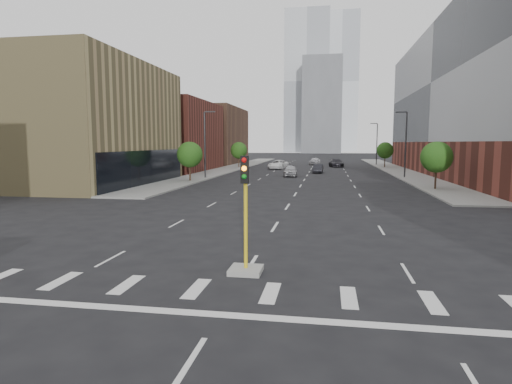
% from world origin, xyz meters
% --- Properties ---
extents(sidewalk_left_far, '(5.00, 92.00, 0.15)m').
position_xyz_m(sidewalk_left_far, '(-15.00, 74.00, 0.07)').
color(sidewalk_left_far, gray).
rests_on(sidewalk_left_far, ground).
extents(sidewalk_right_far, '(5.00, 92.00, 0.15)m').
position_xyz_m(sidewalk_right_far, '(15.00, 74.00, 0.07)').
color(sidewalk_right_far, gray).
rests_on(sidewalk_right_far, ground).
extents(building_left_mid, '(20.00, 24.00, 14.00)m').
position_xyz_m(building_left_mid, '(-27.50, 40.00, 7.00)').
color(building_left_mid, tan).
rests_on(building_left_mid, ground).
extents(building_left_far_a, '(20.00, 22.00, 12.00)m').
position_xyz_m(building_left_far_a, '(-27.50, 66.00, 6.00)').
color(building_left_far_a, brown).
rests_on(building_left_far_a, ground).
extents(building_left_far_b, '(20.00, 24.00, 13.00)m').
position_xyz_m(building_left_far_b, '(-27.50, 92.00, 6.50)').
color(building_left_far_b, brown).
rests_on(building_left_far_b, ground).
extents(tower_left, '(22.00, 22.00, 70.00)m').
position_xyz_m(tower_left, '(-8.00, 220.00, 35.00)').
color(tower_left, '#B2B7BC').
rests_on(tower_left, ground).
extents(tower_right, '(20.00, 20.00, 80.00)m').
position_xyz_m(tower_right, '(10.00, 260.00, 40.00)').
color(tower_right, '#B2B7BC').
rests_on(tower_right, ground).
extents(tower_mid, '(18.00, 18.00, 44.00)m').
position_xyz_m(tower_mid, '(0.00, 200.00, 22.00)').
color(tower_mid, slate).
rests_on(tower_mid, ground).
extents(median_traffic_signal, '(1.20, 1.20, 4.40)m').
position_xyz_m(median_traffic_signal, '(0.00, 8.97, 0.97)').
color(median_traffic_signal, '#999993').
rests_on(median_traffic_signal, ground).
extents(streetlight_right_a, '(1.60, 0.22, 9.07)m').
position_xyz_m(streetlight_right_a, '(13.41, 55.00, 5.01)').
color(streetlight_right_a, '#2D2D30').
rests_on(streetlight_right_a, ground).
extents(streetlight_right_b, '(1.60, 0.22, 9.07)m').
position_xyz_m(streetlight_right_b, '(13.41, 90.00, 5.01)').
color(streetlight_right_b, '#2D2D30').
rests_on(streetlight_right_b, ground).
extents(streetlight_left, '(1.60, 0.22, 9.07)m').
position_xyz_m(streetlight_left, '(-13.41, 50.00, 5.01)').
color(streetlight_left, '#2D2D30').
rests_on(streetlight_left, ground).
extents(tree_left_near, '(3.20, 3.20, 4.85)m').
position_xyz_m(tree_left_near, '(-14.00, 45.00, 3.39)').
color(tree_left_near, '#382619').
rests_on(tree_left_near, ground).
extents(tree_left_far, '(3.20, 3.20, 4.85)m').
position_xyz_m(tree_left_far, '(-14.00, 75.00, 3.39)').
color(tree_left_far, '#382619').
rests_on(tree_left_far, ground).
extents(tree_right_near, '(3.20, 3.20, 4.85)m').
position_xyz_m(tree_right_near, '(14.00, 40.00, 3.39)').
color(tree_right_near, '#382619').
rests_on(tree_right_near, ground).
extents(tree_right_far, '(3.20, 3.20, 4.85)m').
position_xyz_m(tree_right_far, '(14.00, 80.00, 3.39)').
color(tree_right_far, '#382619').
rests_on(tree_right_far, ground).
extents(car_near_left, '(2.31, 5.01, 1.66)m').
position_xyz_m(car_near_left, '(-2.32, 55.78, 0.83)').
color(car_near_left, '#A3A3A8').
rests_on(car_near_left, ground).
extents(car_mid_right, '(1.70, 4.39, 1.42)m').
position_xyz_m(car_mid_right, '(1.50, 63.46, 0.71)').
color(car_mid_right, '#222328').
rests_on(car_mid_right, ground).
extents(car_far_left, '(3.70, 6.35, 1.66)m').
position_xyz_m(car_far_left, '(-6.02, 72.74, 0.83)').
color(car_far_left, white).
rests_on(car_far_left, ground).
extents(car_deep_right, '(3.22, 6.02, 1.66)m').
position_xyz_m(car_deep_right, '(4.71, 81.39, 0.83)').
color(car_deep_right, '#232228').
rests_on(car_deep_right, ground).
extents(car_distant, '(2.68, 5.05, 1.64)m').
position_xyz_m(car_distant, '(0.23, 89.54, 0.82)').
color(car_distant, '#B9B8BD').
rests_on(car_distant, ground).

